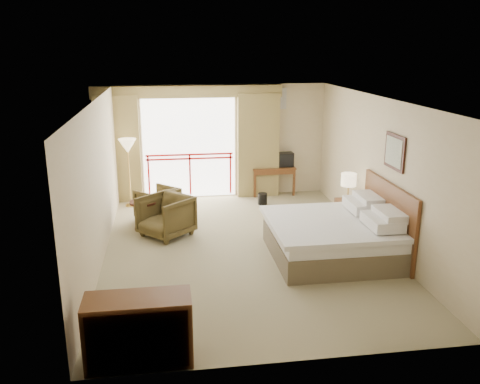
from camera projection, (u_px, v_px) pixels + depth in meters
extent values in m
plane|color=gray|center=(244.00, 248.00, 9.31)|extent=(7.00, 7.00, 0.00)
plane|color=white|center=(245.00, 100.00, 8.55)|extent=(7.00, 7.00, 0.00)
plane|color=beige|center=(222.00, 141.00, 12.25)|extent=(5.00, 0.00, 5.00)
plane|color=beige|center=(293.00, 256.00, 5.60)|extent=(5.00, 0.00, 5.00)
plane|color=beige|center=(99.00, 182.00, 8.58)|extent=(0.00, 7.00, 7.00)
plane|color=beige|center=(379.00, 172.00, 9.28)|extent=(0.00, 7.00, 7.00)
plane|color=white|center=(189.00, 148.00, 12.16)|extent=(2.40, 0.00, 2.40)
cube|color=#B5110F|center=(190.00, 159.00, 12.21)|extent=(2.09, 0.03, 0.04)
cube|color=#B5110F|center=(190.00, 155.00, 12.19)|extent=(2.09, 0.03, 0.04)
cube|color=#B5110F|center=(149.00, 176.00, 12.19)|extent=(0.04, 0.03, 1.00)
cube|color=#B5110F|center=(190.00, 175.00, 12.33)|extent=(0.04, 0.03, 1.00)
cube|color=#B5110F|center=(230.00, 173.00, 12.46)|extent=(0.04, 0.03, 1.00)
cube|color=olive|center=(118.00, 149.00, 11.80)|extent=(1.00, 0.26, 2.50)
cube|color=olive|center=(258.00, 145.00, 12.26)|extent=(1.00, 0.26, 2.50)
cube|color=olive|center=(188.00, 92.00, 11.69)|extent=(4.40, 0.22, 0.28)
cube|color=silver|center=(276.00, 99.00, 12.13)|extent=(0.50, 0.04, 0.50)
cube|color=brown|center=(331.00, 246.00, 8.88)|extent=(2.05, 2.00, 0.40)
cube|color=white|center=(332.00, 230.00, 8.80)|extent=(2.01, 1.96, 0.22)
cube|color=white|center=(330.00, 223.00, 8.75)|extent=(2.09, 2.06, 0.08)
cube|color=white|center=(383.00, 221.00, 8.39)|extent=(0.50, 0.75, 0.18)
cube|color=white|center=(362.00, 205.00, 9.24)|extent=(0.50, 0.75, 0.18)
cube|color=white|center=(391.00, 214.00, 8.37)|extent=(0.40, 0.70, 0.14)
cube|color=white|center=(369.00, 198.00, 9.23)|extent=(0.40, 0.70, 0.14)
cube|color=#592C13|center=(388.00, 219.00, 8.90)|extent=(0.06, 2.10, 1.30)
cube|color=black|center=(395.00, 152.00, 8.56)|extent=(0.03, 0.72, 0.60)
cube|color=silver|center=(394.00, 152.00, 8.56)|extent=(0.01, 0.60, 0.48)
cube|color=#592C13|center=(347.00, 216.00, 10.14)|extent=(0.46, 0.53, 0.61)
cylinder|color=tan|center=(348.00, 198.00, 10.10)|extent=(0.12, 0.12, 0.04)
cylinder|color=tan|center=(348.00, 191.00, 10.05)|extent=(0.03, 0.03, 0.32)
cylinder|color=#FFE5B2|center=(349.00, 180.00, 9.99)|extent=(0.30, 0.30, 0.25)
cube|color=black|center=(349.00, 201.00, 9.90)|extent=(0.22, 0.19, 0.08)
cube|color=#592C13|center=(273.00, 167.00, 12.52)|extent=(1.07, 0.52, 0.04)
cube|color=#592C13|center=(255.00, 184.00, 12.34)|extent=(0.05, 0.05, 0.66)
cube|color=#592C13|center=(294.00, 183.00, 12.47)|extent=(0.05, 0.05, 0.66)
cube|color=#592C13|center=(252.00, 179.00, 12.76)|extent=(0.05, 0.05, 0.66)
cube|color=#592C13|center=(290.00, 178.00, 12.90)|extent=(0.05, 0.05, 0.66)
cube|color=#592C13|center=(271.00, 176.00, 12.81)|extent=(0.98, 0.03, 0.49)
cube|color=#592C13|center=(275.00, 172.00, 12.32)|extent=(0.98, 0.03, 0.11)
cube|color=black|center=(285.00, 159.00, 12.51)|extent=(0.39, 0.30, 0.35)
cube|color=black|center=(286.00, 161.00, 12.36)|extent=(0.35, 0.02, 0.28)
cylinder|color=black|center=(259.00, 162.00, 12.43)|extent=(0.12, 0.12, 0.25)
cylinder|color=white|center=(265.00, 165.00, 12.42)|extent=(0.10, 0.10, 0.11)
cylinder|color=black|center=(263.00, 199.00, 11.83)|extent=(0.24, 0.24, 0.27)
imported|color=#40351C|center=(158.00, 219.00, 10.87)|extent=(1.05, 1.05, 0.69)
imported|color=#40351C|center=(167.00, 235.00, 9.93)|extent=(1.23, 1.23, 0.80)
cylinder|color=black|center=(143.00, 202.00, 10.10)|extent=(0.54, 0.54, 0.04)
cylinder|color=black|center=(144.00, 215.00, 10.18)|extent=(0.07, 0.07, 0.54)
cylinder|color=black|center=(145.00, 228.00, 10.26)|extent=(0.39, 0.39, 0.03)
imported|color=white|center=(143.00, 201.00, 10.10)|extent=(0.25, 0.27, 0.02)
cylinder|color=tan|center=(131.00, 205.00, 11.77)|extent=(0.25, 0.25, 0.03)
cylinder|color=tan|center=(129.00, 177.00, 11.58)|extent=(0.03, 0.03, 1.36)
cone|color=#FFE5B2|center=(127.00, 146.00, 11.38)|extent=(0.40, 0.40, 0.32)
cube|color=#592C13|center=(139.00, 330.00, 5.89)|extent=(1.23, 0.51, 0.82)
cube|color=black|center=(138.00, 342.00, 5.65)|extent=(1.13, 0.02, 0.72)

